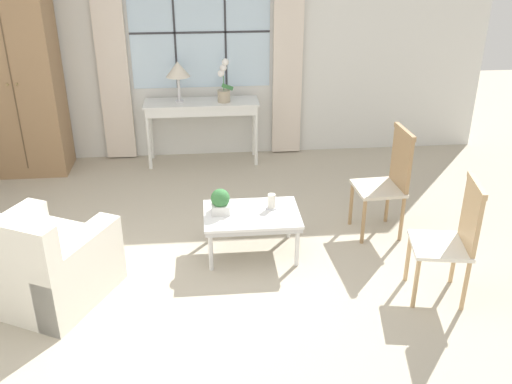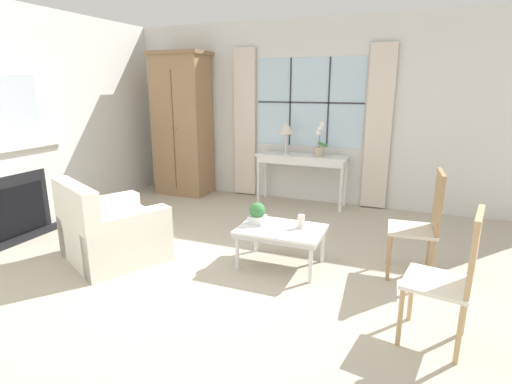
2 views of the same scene
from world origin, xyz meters
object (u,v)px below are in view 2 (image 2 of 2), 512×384
(accent_chair_wooden, at_px, (454,272))
(coffee_table, at_px, (281,232))
(armchair_upholstered, at_px, (111,233))
(console_table, at_px, (302,161))
(side_chair_wooden, at_px, (425,219))
(armoire, at_px, (183,125))
(table_lamp, at_px, (286,129))
(potted_plant_small, at_px, (257,213))
(potted_orchid, at_px, (320,144))
(pillar_candle, at_px, (301,222))
(fireplace, at_px, (10,185))

(accent_chair_wooden, bearing_deg, coffee_table, 152.21)
(accent_chair_wooden, bearing_deg, armchair_upholstered, 174.75)
(console_table, xyz_separation_m, side_chair_wooden, (1.76, -1.96, -0.10))
(armoire, xyz_separation_m, side_chair_wooden, (3.83, -1.90, -0.59))
(table_lamp, height_order, armchair_upholstered, table_lamp)
(table_lamp, bearing_deg, accent_chair_wooden, -54.05)
(coffee_table, relative_size, potted_plant_small, 3.75)
(side_chair_wooden, relative_size, coffee_table, 1.23)
(armchair_upholstered, relative_size, side_chair_wooden, 1.18)
(armoire, height_order, potted_orchid, armoire)
(potted_orchid, bearing_deg, coffee_table, -86.30)
(console_table, bearing_deg, accent_chair_wooden, -57.44)
(armchair_upholstered, distance_m, accent_chair_wooden, 3.30)
(armoire, distance_m, pillar_candle, 3.48)
(accent_chair_wooden, distance_m, coffee_table, 1.74)
(side_chair_wooden, distance_m, potted_plant_small, 1.64)
(armchair_upholstered, bearing_deg, coffee_table, 16.06)
(potted_plant_small, bearing_deg, accent_chair_wooden, -24.89)
(fireplace, bearing_deg, coffee_table, 7.34)
(potted_orchid, relative_size, accent_chair_wooden, 0.51)
(armoire, relative_size, table_lamp, 4.78)
(armchair_upholstered, xyz_separation_m, pillar_candle, (1.94, 0.57, 0.19))
(fireplace, height_order, potted_plant_small, fireplace)
(potted_orchid, bearing_deg, potted_plant_small, -93.52)
(fireplace, xyz_separation_m, side_chair_wooden, (4.65, 0.71, -0.06))
(armoire, distance_m, console_table, 2.13)
(side_chair_wooden, bearing_deg, armoire, 153.60)
(coffee_table, bearing_deg, pillar_candle, 20.65)
(table_lamp, distance_m, side_chair_wooden, 2.88)
(potted_orchid, distance_m, coffee_table, 2.30)
(potted_orchid, relative_size, pillar_candle, 3.40)
(table_lamp, relative_size, potted_orchid, 0.94)
(armoire, height_order, coffee_table, armoire)
(console_table, bearing_deg, potted_plant_small, -86.31)
(armoire, bearing_deg, pillar_candle, -38.24)
(armchair_upholstered, bearing_deg, potted_plant_small, 19.98)
(console_table, xyz_separation_m, armchair_upholstered, (-1.33, -2.75, -0.41))
(console_table, xyz_separation_m, coffee_table, (0.42, -2.24, -0.33))
(side_chair_wooden, height_order, accent_chair_wooden, side_chair_wooden)
(armoire, distance_m, armchair_upholstered, 2.92)
(armchair_upholstered, height_order, accent_chair_wooden, accent_chair_wooden)
(console_table, bearing_deg, potted_orchid, -7.03)
(table_lamp, relative_size, pillar_candle, 3.20)
(armoire, relative_size, console_table, 1.69)
(potted_orchid, xyz_separation_m, coffee_table, (0.14, -2.21, -0.61))
(fireplace, relative_size, pillar_candle, 12.94)
(armoire, height_order, side_chair_wooden, armoire)
(console_table, distance_m, potted_plant_small, 2.22)
(table_lamp, xyz_separation_m, accent_chair_wooden, (2.21, -3.04, -0.60))
(fireplace, height_order, pillar_candle, fireplace)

